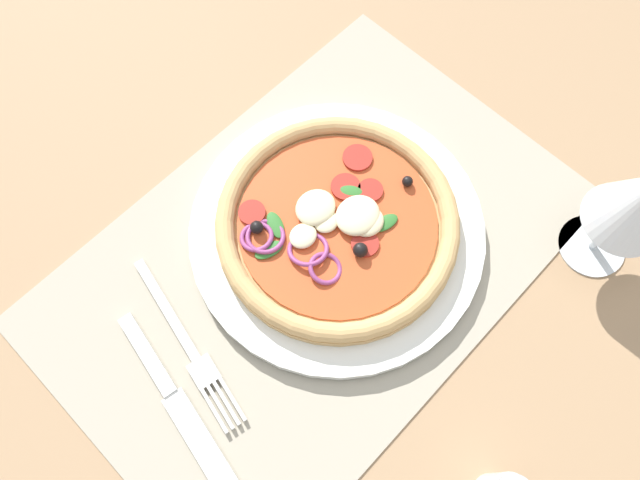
% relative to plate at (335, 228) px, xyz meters
% --- Properties ---
extents(ground_plane, '(1.90, 1.40, 0.02)m').
position_rel_plate_xyz_m(ground_plane, '(0.03, 0.00, -0.02)').
color(ground_plane, '#9E7A56').
extents(placemat, '(0.50, 0.33, 0.00)m').
position_rel_plate_xyz_m(placemat, '(0.03, 0.00, -0.01)').
color(placemat, '#A39984').
rests_on(placemat, ground_plane).
extents(plate, '(0.28, 0.28, 0.01)m').
position_rel_plate_xyz_m(plate, '(0.00, 0.00, 0.00)').
color(plate, silver).
rests_on(plate, placemat).
extents(pizza, '(0.23, 0.23, 0.03)m').
position_rel_plate_xyz_m(pizza, '(0.00, -0.00, 0.02)').
color(pizza, tan).
rests_on(pizza, plate).
extents(fork, '(0.05, 0.18, 0.00)m').
position_rel_plate_xyz_m(fork, '(0.17, -0.01, -0.00)').
color(fork, silver).
rests_on(fork, placemat).
extents(knife, '(0.05, 0.20, 0.01)m').
position_rel_plate_xyz_m(knife, '(0.21, 0.02, -0.00)').
color(knife, silver).
rests_on(knife, placemat).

